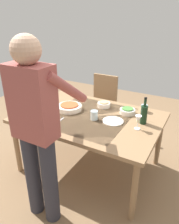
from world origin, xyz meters
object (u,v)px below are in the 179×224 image
(wine_bottle, at_px, (144,114))
(side_bowl_bread, at_px, (104,104))
(wine_glass_right, at_px, (138,120))
(dining_table, at_px, (90,121))
(dinner_plate_near, at_px, (113,121))
(wine_glass_left, at_px, (43,95))
(water_cup_near_left, at_px, (94,115))
(side_bowl_salad, at_px, (127,111))
(water_cup_near_right, at_px, (144,108))
(person_server, at_px, (37,127))
(serving_bowl_pasta, at_px, (69,107))
(chair_near, at_px, (102,101))
(water_cup_far_left, at_px, (43,121))

(wine_bottle, height_order, side_bowl_bread, wine_bottle)
(wine_bottle, distance_m, wine_glass_right, 0.15)
(wine_bottle, bearing_deg, side_bowl_bread, -19.18)
(dining_table, xyz_separation_m, dinner_plate_near, (-0.29, 0.00, 0.07))
(wine_glass_left, xyz_separation_m, wine_glass_right, (-1.29, 0.08, 0.00))
(dinner_plate_near, bearing_deg, water_cup_near_left, 13.20)
(wine_bottle, relative_size, side_bowl_salad, 1.64)
(water_cup_near_right, distance_m, side_bowl_bread, 0.49)
(person_server, relative_size, side_bowl_bread, 10.56)
(wine_bottle, bearing_deg, dinner_plate_near, 22.87)
(water_cup_near_right, xyz_separation_m, side_bowl_salad, (0.15, 0.15, -0.01))
(wine_glass_right, bearing_deg, wine_glass_left, -3.39)
(water_cup_near_right, height_order, serving_bowl_pasta, water_cup_near_right)
(side_bowl_salad, bearing_deg, wine_bottle, 146.85)
(chair_near, bearing_deg, dinner_plate_near, 121.65)
(dining_table, distance_m, person_server, 0.87)
(dining_table, distance_m, wine_glass_right, 0.60)
(chair_near, relative_size, water_cup_near_left, 8.80)
(wine_bottle, relative_size, serving_bowl_pasta, 0.99)
(chair_near, relative_size, wine_bottle, 3.07)
(side_bowl_salad, bearing_deg, side_bowl_bread, -7.52)
(chair_near, xyz_separation_m, wine_glass_left, (0.44, 0.88, 0.30))
(wine_bottle, distance_m, dinner_plate_near, 0.34)
(water_cup_far_left, bearing_deg, dinner_plate_near, -144.94)
(chair_near, bearing_deg, wine_bottle, 137.11)
(wine_glass_left, bearing_deg, serving_bowl_pasta, 178.14)
(chair_near, bearing_deg, person_server, 97.86)
(wine_bottle, height_order, water_cup_far_left, wine_bottle)
(person_server, relative_size, water_cup_far_left, 16.87)
(wine_glass_left, relative_size, dinner_plate_near, 0.66)
(water_cup_far_left, xyz_separation_m, dinner_plate_near, (-0.61, -0.43, -0.04))
(water_cup_near_left, height_order, side_bowl_salad, water_cup_near_left)
(person_server, xyz_separation_m, water_cup_far_left, (0.28, -0.38, -0.19))
(side_bowl_salad, distance_m, dinner_plate_near, 0.28)
(water_cup_far_left, relative_size, dinner_plate_near, 0.44)
(person_server, height_order, dinner_plate_near, person_server)
(chair_near, distance_m, wine_bottle, 1.23)
(water_cup_near_left, relative_size, water_cup_far_left, 1.03)
(serving_bowl_pasta, height_order, side_bowl_bread, same)
(wine_glass_right, bearing_deg, dining_table, -2.60)
(water_cup_near_left, xyz_separation_m, serving_bowl_pasta, (0.39, -0.09, -0.02))
(water_cup_near_left, distance_m, water_cup_far_left, 0.56)
(water_cup_near_left, bearing_deg, side_bowl_salad, -129.79)
(wine_glass_right, bearing_deg, chair_near, -48.19)
(serving_bowl_pasta, bearing_deg, person_server, 106.87)
(wine_bottle, xyz_separation_m, side_bowl_salad, (0.23, -0.15, -0.08))
(person_server, relative_size, serving_bowl_pasta, 5.63)
(wine_bottle, distance_m, side_bowl_bread, 0.60)
(side_bowl_bread, bearing_deg, wine_glass_left, 19.53)
(chair_near, xyz_separation_m, person_server, (-0.24, 1.74, 0.43))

